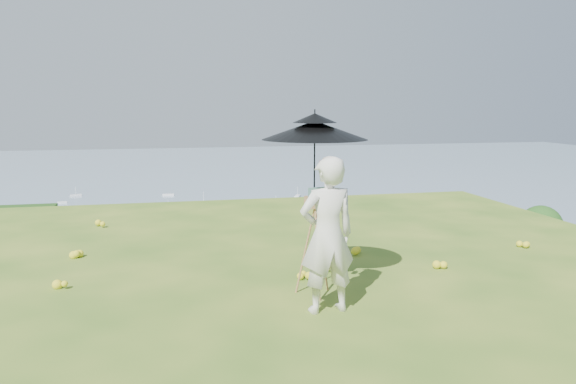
{
  "coord_description": "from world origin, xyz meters",
  "views": [
    {
      "loc": [
        -1.24,
        -7.31,
        2.48
      ],
      "look_at": [
        0.78,
        1.88,
        0.98
      ],
      "focal_mm": 35.0,
      "sensor_mm": 36.0,
      "label": 1
    }
  ],
  "objects": [
    {
      "name": "harbor_town",
      "position": [
        0.0,
        75.0,
        -29.5
      ],
      "size": [
        110.0,
        22.0,
        5.0
      ],
      "primitive_type": null,
      "color": "silver",
      "rests_on": "shoreline_tier"
    },
    {
      "name": "shoreline_tier",
      "position": [
        0.0,
        75.0,
        -36.0
      ],
      "size": [
        170.0,
        28.0,
        8.0
      ],
      "primitive_type": "cube",
      "color": "#6E6558",
      "rests_on": "bay_water"
    },
    {
      "name": "sun_umbrella",
      "position": [
        0.61,
        -0.48,
        1.79
      ],
      "size": [
        1.39,
        1.39,
        1.23
      ],
      "primitive_type": null,
      "rotation": [
        0.0,
        0.0,
        0.04
      ],
      "color": "black",
      "rests_on": "field_easel"
    },
    {
      "name": "bay_water",
      "position": [
        0.0,
        240.0,
        -34.0
      ],
      "size": [
        700.0,
        700.0,
        0.0
      ],
      "primitive_type": "plane",
      "color": "gray",
      "rests_on": "ground"
    },
    {
      "name": "field_easel",
      "position": [
        0.61,
        -0.51,
        0.71
      ],
      "size": [
        0.59,
        0.59,
        1.43
      ],
      "primitive_type": null,
      "rotation": [
        0.0,
        0.0,
        0.1
      ],
      "color": "olive",
      "rests_on": "ground"
    },
    {
      "name": "moored_boats",
      "position": [
        -12.5,
        161.0,
        -33.65
      ],
      "size": [
        140.0,
        140.0,
        0.7
      ],
      "primitive_type": null,
      "color": "white",
      "rests_on": "bay_water"
    },
    {
      "name": "ground",
      "position": [
        0.0,
        0.0,
        0.0
      ],
      "size": [
        14.0,
        14.0,
        0.0
      ],
      "primitive_type": "plane",
      "color": "#36611B",
      "rests_on": "ground"
    },
    {
      "name": "wildflowers",
      "position": [
        0.0,
        0.25,
        0.06
      ],
      "size": [
        10.0,
        10.5,
        0.12
      ],
      "primitive_type": null,
      "color": "yellow",
      "rests_on": "ground"
    },
    {
      "name": "painter_cap",
      "position": [
        0.6,
        -1.12,
        1.82
      ],
      "size": [
        0.22,
        0.25,
        0.1
      ],
      "primitive_type": null,
      "rotation": [
        0.0,
        0.0,
        0.22
      ],
      "color": "#C76D73",
      "rests_on": "painter"
    },
    {
      "name": "painter",
      "position": [
        0.6,
        -1.12,
        0.94
      ],
      "size": [
        0.73,
        0.52,
        1.87
      ],
      "primitive_type": "imported",
      "rotation": [
        0.0,
        0.0,
        3.26
      ],
      "color": "silver",
      "rests_on": "ground"
    },
    {
      "name": "slope_trees",
      "position": [
        0.0,
        35.0,
        -15.0
      ],
      "size": [
        110.0,
        50.0,
        6.0
      ],
      "primitive_type": null,
      "color": "#174D18",
      "rests_on": "forest_slope"
    }
  ]
}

